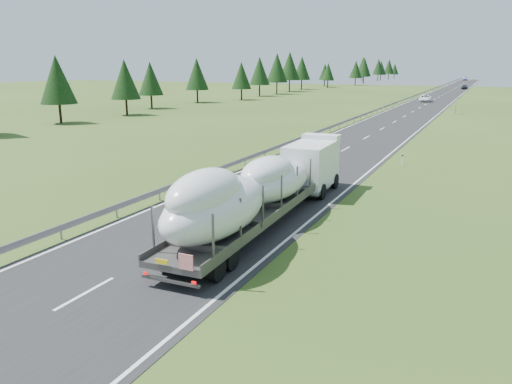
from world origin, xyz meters
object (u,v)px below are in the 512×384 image
at_px(distant_van, 425,98).
at_px(boat_truck, 261,186).
at_px(distant_car_blue, 465,79).
at_px(distant_car_dark, 465,87).
at_px(highway_sign, 456,103).

bearing_deg(distant_van, boat_truck, -92.22).
xyz_separation_m(distant_van, distant_car_blue, (-0.85, 172.75, 0.02)).
distance_m(distant_van, distant_car_blue, 172.76).
relative_size(distant_car_dark, distant_car_blue, 0.95).
distance_m(boat_truck, distant_car_dark, 165.78).
height_order(boat_truck, distant_car_blue, boat_truck).
xyz_separation_m(highway_sign, distant_car_blue, (-9.27, 200.83, -1.02)).
bearing_deg(boat_truck, distant_car_blue, 90.98).
xyz_separation_m(distant_van, distant_car_dark, (4.66, 67.71, -0.00)).
relative_size(boat_truck, distant_car_dark, 4.25).
bearing_deg(boat_truck, distant_van, 92.21).
distance_m(highway_sign, boat_truck, 70.14).
height_order(distant_van, distant_car_blue, distant_car_blue).
bearing_deg(highway_sign, boat_truck, -93.78).
xyz_separation_m(highway_sign, distant_car_dark, (-3.76, 95.79, -1.03)).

